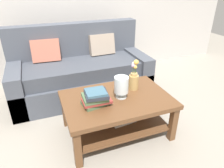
# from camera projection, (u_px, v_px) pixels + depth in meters

# --- Properties ---
(ground_plane) EXTENTS (10.00, 10.00, 0.00)m
(ground_plane) POSITION_uv_depth(u_px,v_px,m) (106.00, 117.00, 2.77)
(ground_plane) COLOR gray
(couch) EXTENTS (2.03, 0.90, 1.06)m
(couch) POSITION_uv_depth(u_px,v_px,m) (80.00, 72.00, 3.20)
(couch) COLOR #474C56
(couch) RESTS_ON ground
(coffee_table) EXTENTS (1.19, 0.80, 0.48)m
(coffee_table) POSITION_uv_depth(u_px,v_px,m) (117.00, 107.00, 2.35)
(coffee_table) COLOR brown
(coffee_table) RESTS_ON ground
(book_stack_main) EXTENTS (0.30, 0.25, 0.17)m
(book_stack_main) POSITION_uv_depth(u_px,v_px,m) (96.00, 98.00, 2.12)
(book_stack_main) COLOR #51704C
(book_stack_main) RESTS_ON coffee_table
(glass_hurricane_vase) EXTENTS (0.16, 0.16, 0.25)m
(glass_hurricane_vase) POSITION_uv_depth(u_px,v_px,m) (121.00, 86.00, 2.23)
(glass_hurricane_vase) COLOR silver
(glass_hurricane_vase) RESTS_ON coffee_table
(flower_pitcher) EXTENTS (0.11, 0.11, 0.37)m
(flower_pitcher) POSITION_uv_depth(u_px,v_px,m) (134.00, 79.00, 2.42)
(flower_pitcher) COLOR tan
(flower_pitcher) RESTS_ON coffee_table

